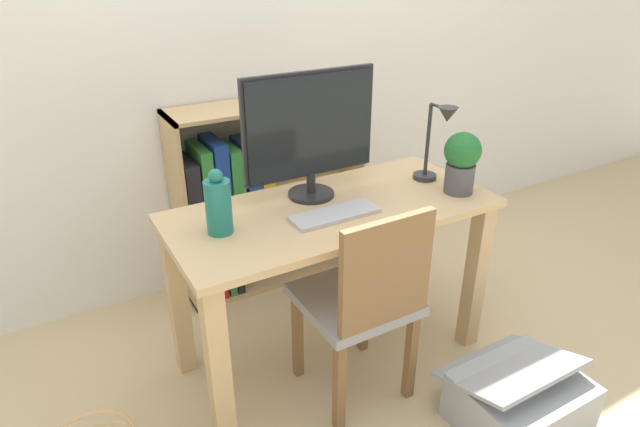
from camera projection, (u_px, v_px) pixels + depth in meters
ground_plane at (331, 353)px, 2.38m from camera, size 10.00×10.00×0.00m
wall_back at (236, 24)px, 2.49m from camera, size 8.00×0.05×2.60m
desk at (332, 241)px, 2.12m from camera, size 1.27×0.58×0.72m
monitor at (310, 129)px, 2.03m from camera, size 0.55×0.18×0.50m
keyboard at (335, 214)px, 1.98m from camera, size 0.34×0.12×0.02m
vase at (218, 205)px, 1.83m from camera, size 0.09×0.09×0.24m
desk_lamp at (438, 137)px, 2.18m from camera, size 0.10×0.19×0.34m
potted_plant at (462, 160)px, 2.12m from camera, size 0.15×0.15×0.25m
chair at (364, 299)px, 1.96m from camera, size 0.40×0.40×0.84m
bookshelf at (240, 200)px, 2.67m from camera, size 0.97×0.28×0.96m
storage_box at (519, 400)px, 1.98m from camera, size 0.45×0.42×0.28m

